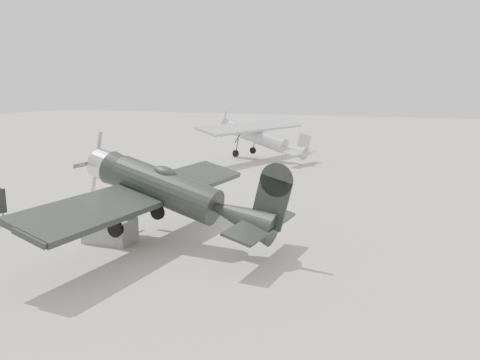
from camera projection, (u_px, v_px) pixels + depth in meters
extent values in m
plane|color=#A29F90|center=(195.00, 234.00, 17.85)|extent=(160.00, 160.00, 0.00)
cylinder|color=black|center=(167.00, 190.00, 16.42)|extent=(4.06, 1.48, 1.27)
cone|color=black|center=(243.00, 198.00, 15.12)|extent=(2.42, 1.31, 1.18)
cylinder|color=#B4B7B9|center=(106.00, 183.00, 17.61)|extent=(0.88, 1.17, 1.13)
cone|color=#B4B7B9|center=(95.00, 182.00, 17.85)|extent=(0.34, 0.52, 0.51)
cube|color=#B4B7B9|center=(96.00, 182.00, 17.82)|extent=(0.06, 0.17, 2.36)
ellipsoid|color=black|center=(162.00, 174.00, 16.39)|extent=(1.03, 0.67, 0.42)
cube|color=black|center=(152.00, 197.00, 16.76)|extent=(2.49, 10.98, 0.20)
cube|color=black|center=(264.00, 199.00, 14.80)|extent=(1.20, 3.86, 0.09)
cube|color=black|center=(268.00, 175.00, 14.60)|extent=(1.09, 0.15, 1.63)
cylinder|color=black|center=(123.00, 239.00, 16.07)|extent=(0.62, 0.18, 0.62)
cylinder|color=black|center=(165.00, 221.00, 18.23)|extent=(0.62, 0.18, 0.62)
cylinder|color=#333333|center=(123.00, 222.00, 15.95)|extent=(0.11, 0.11, 1.27)
cylinder|color=#333333|center=(164.00, 206.00, 18.11)|extent=(0.11, 0.11, 1.27)
cylinder|color=black|center=(271.00, 213.00, 14.79)|extent=(0.20, 0.08, 0.20)
cylinder|color=#9B9EA0|center=(256.00, 136.00, 36.12)|extent=(5.42, 2.48, 1.12)
cone|color=#9B9EA0|center=(296.00, 139.00, 33.96)|extent=(2.04, 1.47, 1.02)
cone|color=#9B9EA0|center=(227.00, 134.00, 37.92)|extent=(0.87, 1.19, 1.06)
cube|color=#9B9EA0|center=(223.00, 134.00, 38.17)|extent=(0.09, 0.15, 2.25)
cube|color=#9B9EA0|center=(252.00, 128.00, 36.25)|extent=(4.83, 11.35, 0.18)
cube|color=#9B9EA0|center=(302.00, 139.00, 33.64)|extent=(1.80, 3.59, 0.08)
cube|color=#9B9EA0|center=(303.00, 130.00, 33.45)|extent=(0.91, 0.32, 1.33)
cylinder|color=black|center=(239.00, 157.00, 36.05)|extent=(0.59, 0.29, 0.57)
cylinder|color=black|center=(256.00, 154.00, 37.79)|extent=(0.59, 0.29, 0.57)
cylinder|color=#333333|center=(239.00, 149.00, 35.94)|extent=(0.11, 0.11, 1.23)
cylinder|color=#333333|center=(256.00, 146.00, 37.67)|extent=(0.11, 0.11, 1.23)
cylinder|color=black|center=(304.00, 144.00, 33.58)|extent=(0.20, 0.12, 0.18)
cube|color=#64625D|center=(110.00, 230.00, 16.87)|extent=(1.80, 1.19, 0.87)
cylinder|color=#333333|center=(2.00, 205.00, 19.26)|extent=(0.09, 0.09, 1.48)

